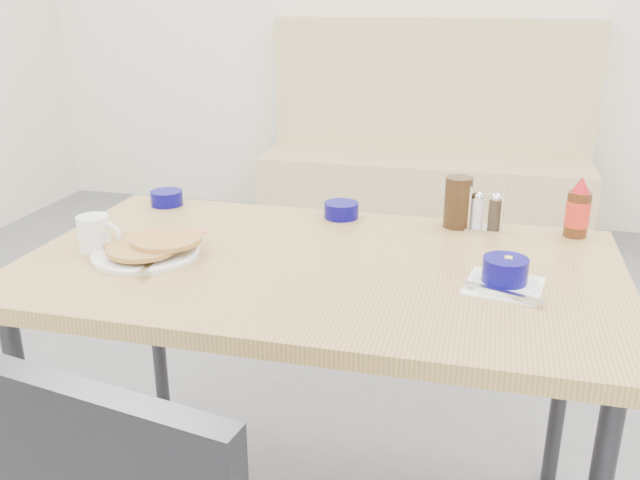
% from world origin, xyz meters
% --- Properties ---
extents(booth_bench, '(1.90, 0.56, 1.22)m').
position_xyz_m(booth_bench, '(0.00, 2.78, 0.35)').
color(booth_bench, tan).
rests_on(booth_bench, ground).
extents(dining_table, '(1.40, 0.80, 0.76)m').
position_xyz_m(dining_table, '(0.00, 0.25, 0.70)').
color(dining_table, tan).
rests_on(dining_table, ground).
extents(pancake_plate, '(0.26, 0.27, 0.05)m').
position_xyz_m(pancake_plate, '(-0.41, 0.19, 0.78)').
color(pancake_plate, white).
rests_on(pancake_plate, dining_table).
extents(coffee_mug, '(0.11, 0.08, 0.09)m').
position_xyz_m(coffee_mug, '(-0.55, 0.19, 0.80)').
color(coffee_mug, white).
rests_on(coffee_mug, dining_table).
extents(grits_setting, '(0.18, 0.19, 0.07)m').
position_xyz_m(grits_setting, '(0.42, 0.21, 0.79)').
color(grits_setting, white).
rests_on(grits_setting, dining_table).
extents(creamer_bowl, '(0.10, 0.10, 0.04)m').
position_xyz_m(creamer_bowl, '(-0.55, 0.58, 0.78)').
color(creamer_bowl, '#070463').
rests_on(creamer_bowl, dining_table).
extents(butter_bowl, '(0.10, 0.10, 0.04)m').
position_xyz_m(butter_bowl, '(-0.02, 0.59, 0.78)').
color(butter_bowl, '#070463').
rests_on(butter_bowl, dining_table).
extents(amber_tumbler, '(0.10, 0.10, 0.14)m').
position_xyz_m(amber_tumbler, '(0.30, 0.59, 0.83)').
color(amber_tumbler, '#311E0F').
rests_on(amber_tumbler, dining_table).
extents(condiment_caddy, '(0.10, 0.06, 0.12)m').
position_xyz_m(condiment_caddy, '(0.37, 0.59, 0.80)').
color(condiment_caddy, silver).
rests_on(condiment_caddy, dining_table).
extents(syrup_bottle, '(0.06, 0.06, 0.16)m').
position_xyz_m(syrup_bottle, '(0.60, 0.59, 0.83)').
color(syrup_bottle, '#47230F').
rests_on(syrup_bottle, dining_table).
extents(sugar_wrapper, '(0.04, 0.03, 0.00)m').
position_xyz_m(sugar_wrapper, '(-0.36, 0.37, 0.76)').
color(sugar_wrapper, '#F6525F').
rests_on(sugar_wrapper, dining_table).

